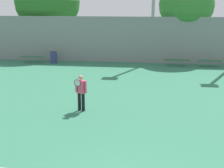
% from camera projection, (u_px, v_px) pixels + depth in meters
% --- Properties ---
extents(tennis_player, '(0.52, 0.47, 1.57)m').
position_uv_depth(tennis_player, '(81.00, 91.00, 13.23)').
color(tennis_player, black).
rests_on(tennis_player, ground_plane).
extents(bench_courtside_near, '(1.82, 0.40, 0.47)m').
position_uv_depth(bench_courtside_near, '(33.00, 57.00, 23.94)').
color(bench_courtside_near, '#28663D').
rests_on(bench_courtside_near, ground_plane).
extents(bench_adjacent_court, '(1.71, 0.40, 0.47)m').
position_uv_depth(bench_adjacent_court, '(210.00, 61.00, 22.35)').
color(bench_adjacent_court, '#28663D').
rests_on(bench_adjacent_court, ground_plane).
extents(bench_by_gate, '(1.79, 0.40, 0.47)m').
position_uv_depth(bench_by_gate, '(177.00, 60.00, 22.63)').
color(bench_by_gate, '#28663D').
rests_on(bench_by_gate, ground_plane).
extents(trash_bin, '(0.51, 0.51, 0.89)m').
position_uv_depth(trash_bin, '(54.00, 57.00, 23.76)').
color(trash_bin, navy).
rests_on(trash_bin, ground_plane).
extents(back_fence, '(34.58, 0.06, 3.48)m').
position_uv_depth(back_fence, '(144.00, 40.00, 23.55)').
color(back_fence, gray).
rests_on(back_fence, ground_plane).
extents(tree_green_broad, '(5.54, 5.54, 7.36)m').
position_uv_depth(tree_green_broad, '(47.00, 1.00, 26.68)').
color(tree_green_broad, brown).
rests_on(tree_green_broad, ground_plane).
extents(tree_dark_dense, '(4.24, 4.24, 6.46)m').
position_uv_depth(tree_dark_dense, '(186.00, 5.00, 24.11)').
color(tree_dark_dense, brown).
rests_on(tree_dark_dense, ground_plane).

